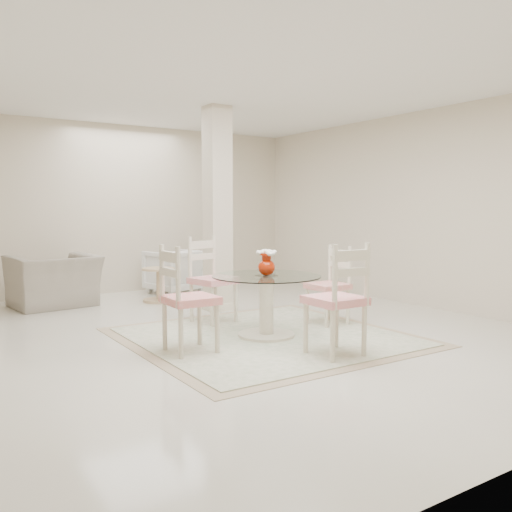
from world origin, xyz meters
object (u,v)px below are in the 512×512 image
column (217,209)px  dining_chair_east (332,279)px  dining_chair_north (209,273)px  red_vase (267,262)px  recliner_taupe (54,281)px  dining_chair_south (341,292)px  dining_table (266,306)px  side_table (159,286)px  armchair_white (175,271)px  dining_chair_west (183,291)px

column → dining_chair_east: column is taller
dining_chair_north → red_vase: bearing=-94.4°
dining_chair_east → recliner_taupe: (-2.45, 3.00, -0.18)m
dining_chair_east → recliner_taupe: 3.88m
column → recliner_taupe: (-1.80, 1.43, -0.99)m
dining_chair_south → recliner_taupe: bearing=-69.2°
column → dining_chair_north: size_ratio=2.39×
red_vase → recliner_taupe: 3.47m
dining_table → dining_chair_south: size_ratio=0.99×
dining_chair_east → dining_chair_north: size_ratio=0.90×
dining_chair_south → side_table: (-0.18, 3.72, -0.38)m
dining_table → dining_chair_east: size_ratio=1.12×
red_vase → armchair_white: size_ratio=0.35×
dining_chair_east → side_table: 2.81m
dining_chair_south → armchair_white: dining_chair_south is taller
red_vase → dining_chair_east: dining_chair_east is taller
dining_chair_north → side_table: 1.72m
dining_table → recliner_taupe: size_ratio=1.04×
dining_chair_north → dining_chair_west: (-0.88, -1.13, -0.00)m
column → red_vase: column is taller
dining_chair_west → armchair_white: dining_chair_west is taller
dining_chair_south → dining_table: bearing=-83.3°
dining_chair_south → armchair_white: bearing=-94.5°
dining_chair_west → side_table: size_ratio=2.27×
dining_chair_west → dining_chair_south: 1.45m
dining_chair_west → side_table: bearing=-17.8°
dining_table → dining_chair_north: dining_chair_north is taller
red_vase → armchair_white: red_vase is taller
dining_chair_east → side_table: bearing=-158.4°
dining_chair_north → armchair_white: 2.38m
dining_chair_south → column: bearing=-95.0°
recliner_taupe → dining_chair_east: bearing=121.8°
side_table → recliner_taupe: bearing=163.1°
recliner_taupe → dining_chair_north: bearing=114.5°
red_vase → dining_chair_west: dining_chair_west is taller
dining_chair_north → side_table: dining_chair_north is taller
dining_table → dining_chair_south: 1.06m
red_vase → armchair_white: (0.46, 3.31, -0.45)m
dining_chair_east → dining_chair_north: dining_chair_north is taller
dining_table → side_table: (-0.07, 2.70, -0.11)m
recliner_taupe → side_table: recliner_taupe is taller
column → side_table: (-0.43, 1.01, -1.12)m
dining_chair_west → recliner_taupe: bearing=8.4°
column → dining_chair_west: column is taller
column → dining_chair_east: size_ratio=2.65×
dining_chair_north → recliner_taupe: dining_chair_north is taller
dining_chair_east → dining_chair_west: 2.04m
red_vase → recliner_taupe: red_vase is taller
armchair_white → side_table: size_ratio=1.56×
dining_table → dining_chair_south: (0.12, -1.02, 0.27)m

